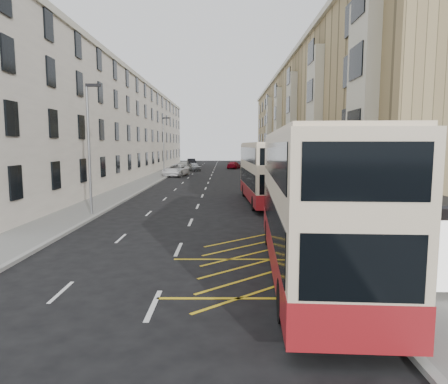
{
  "coord_description": "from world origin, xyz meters",
  "views": [
    {
      "loc": [
        2.01,
        -12.7,
        4.47
      ],
      "look_at": [
        1.95,
        7.22,
        2.1
      ],
      "focal_mm": 32.0,
      "sensor_mm": 36.0,
      "label": 1
    }
  ],
  "objects_px": {
    "street_lamp_near": "(90,142)",
    "pedestrian_near": "(408,246)",
    "car_silver": "(194,167)",
    "car_red": "(234,165)",
    "litter_bin": "(372,264)",
    "double_decker_rear": "(264,172)",
    "bus_shelter": "(427,220)",
    "double_decker_front": "(312,202)",
    "white_van": "(176,170)",
    "pedestrian_far": "(334,220)",
    "car_dark": "(191,162)",
    "pedestrian_mid": "(366,226)",
    "street_lamp_far": "(164,143)"
  },
  "relations": [
    {
      "from": "double_decker_front",
      "to": "litter_bin",
      "type": "bearing_deg",
      "value": -32.27
    },
    {
      "from": "street_lamp_near",
      "to": "pedestrian_near",
      "type": "relative_size",
      "value": 5.08
    },
    {
      "from": "pedestrian_far",
      "to": "street_lamp_near",
      "type": "bearing_deg",
      "value": 12.92
    },
    {
      "from": "bus_shelter",
      "to": "pedestrian_near",
      "type": "relative_size",
      "value": 2.7
    },
    {
      "from": "street_lamp_near",
      "to": "car_dark",
      "type": "xyz_separation_m",
      "value": [
        1.15,
        60.51,
        -3.88
      ]
    },
    {
      "from": "double_decker_front",
      "to": "car_dark",
      "type": "distance_m",
      "value": 72.42
    },
    {
      "from": "street_lamp_near",
      "to": "pedestrian_near",
      "type": "height_order",
      "value": "street_lamp_near"
    },
    {
      "from": "street_lamp_far",
      "to": "double_decker_front",
      "type": "distance_m",
      "value": 42.75
    },
    {
      "from": "pedestrian_far",
      "to": "white_van",
      "type": "height_order",
      "value": "pedestrian_far"
    },
    {
      "from": "street_lamp_near",
      "to": "car_dark",
      "type": "height_order",
      "value": "street_lamp_near"
    },
    {
      "from": "double_decker_front",
      "to": "street_lamp_near",
      "type": "bearing_deg",
      "value": 138.96
    },
    {
      "from": "street_lamp_near",
      "to": "litter_bin",
      "type": "xyz_separation_m",
      "value": [
        13.03,
        -12.38,
        -3.94
      ]
    },
    {
      "from": "pedestrian_mid",
      "to": "car_dark",
      "type": "distance_m",
      "value": 69.43
    },
    {
      "from": "street_lamp_far",
      "to": "pedestrian_near",
      "type": "height_order",
      "value": "street_lamp_far"
    },
    {
      "from": "pedestrian_near",
      "to": "car_red",
      "type": "relative_size",
      "value": 0.36
    },
    {
      "from": "litter_bin",
      "to": "car_dark",
      "type": "bearing_deg",
      "value": 99.26
    },
    {
      "from": "pedestrian_far",
      "to": "car_dark",
      "type": "xyz_separation_m",
      "value": [
        -12.37,
        66.53,
        -0.17
      ]
    },
    {
      "from": "double_decker_rear",
      "to": "litter_bin",
      "type": "height_order",
      "value": "double_decker_rear"
    },
    {
      "from": "pedestrian_near",
      "to": "car_silver",
      "type": "relative_size",
      "value": 0.38
    },
    {
      "from": "pedestrian_near",
      "to": "white_van",
      "type": "xyz_separation_m",
      "value": [
        -13.45,
        43.11,
        -0.1
      ]
    },
    {
      "from": "car_silver",
      "to": "car_red",
      "type": "distance_m",
      "value": 9.14
    },
    {
      "from": "white_van",
      "to": "double_decker_front",
      "type": "bearing_deg",
      "value": -66.78
    },
    {
      "from": "car_silver",
      "to": "car_red",
      "type": "relative_size",
      "value": 0.93
    },
    {
      "from": "pedestrian_mid",
      "to": "car_red",
      "type": "relative_size",
      "value": 0.36
    },
    {
      "from": "double_decker_rear",
      "to": "white_van",
      "type": "relative_size",
      "value": 1.94
    },
    {
      "from": "bus_shelter",
      "to": "white_van",
      "type": "relative_size",
      "value": 0.7
    },
    {
      "from": "double_decker_front",
      "to": "car_silver",
      "type": "height_order",
      "value": "double_decker_front"
    },
    {
      "from": "street_lamp_near",
      "to": "litter_bin",
      "type": "bearing_deg",
      "value": -43.52
    },
    {
      "from": "pedestrian_far",
      "to": "car_dark",
      "type": "height_order",
      "value": "pedestrian_far"
    },
    {
      "from": "car_dark",
      "to": "street_lamp_near",
      "type": "bearing_deg",
      "value": -100.8
    },
    {
      "from": "pedestrian_near",
      "to": "pedestrian_mid",
      "type": "bearing_deg",
      "value": -91.91
    },
    {
      "from": "double_decker_front",
      "to": "pedestrian_near",
      "type": "height_order",
      "value": "double_decker_front"
    },
    {
      "from": "litter_bin",
      "to": "car_silver",
      "type": "distance_m",
      "value": 57.27
    },
    {
      "from": "street_lamp_far",
      "to": "car_silver",
      "type": "bearing_deg",
      "value": 78.05
    },
    {
      "from": "street_lamp_near",
      "to": "double_decker_front",
      "type": "distance_m",
      "value": 16.06
    },
    {
      "from": "bus_shelter",
      "to": "double_decker_front",
      "type": "relative_size",
      "value": 0.34
    },
    {
      "from": "pedestrian_far",
      "to": "car_dark",
      "type": "distance_m",
      "value": 67.67
    },
    {
      "from": "white_van",
      "to": "car_dark",
      "type": "distance_m",
      "value": 28.48
    },
    {
      "from": "car_red",
      "to": "litter_bin",
      "type": "bearing_deg",
      "value": 108.41
    },
    {
      "from": "car_silver",
      "to": "double_decker_front",
      "type": "bearing_deg",
      "value": -100.01
    },
    {
      "from": "street_lamp_far",
      "to": "car_silver",
      "type": "relative_size",
      "value": 1.95
    },
    {
      "from": "car_red",
      "to": "double_decker_front",
      "type": "bearing_deg",
      "value": 106.89
    },
    {
      "from": "bus_shelter",
      "to": "car_red",
      "type": "bearing_deg",
      "value": 94.36
    },
    {
      "from": "double_decker_rear",
      "to": "car_silver",
      "type": "height_order",
      "value": "double_decker_rear"
    },
    {
      "from": "litter_bin",
      "to": "pedestrian_far",
      "type": "xyz_separation_m",
      "value": [
        0.49,
        6.36,
        0.23
      ]
    },
    {
      "from": "street_lamp_near",
      "to": "pedestrian_far",
      "type": "xyz_separation_m",
      "value": [
        13.52,
        -6.02,
        -3.71
      ]
    },
    {
      "from": "double_decker_front",
      "to": "car_silver",
      "type": "xyz_separation_m",
      "value": [
        -8.39,
        55.17,
        -1.81
      ]
    },
    {
      "from": "litter_bin",
      "to": "pedestrian_near",
      "type": "xyz_separation_m",
      "value": [
        1.74,
        1.3,
        0.24
      ]
    },
    {
      "from": "pedestrian_far",
      "to": "car_dark",
      "type": "bearing_deg",
      "value": -42.55
    },
    {
      "from": "bus_shelter",
      "to": "double_decker_rear",
      "type": "xyz_separation_m",
      "value": [
        -3.34,
        18.13,
        0.22
      ]
    }
  ]
}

